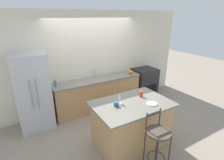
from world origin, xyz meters
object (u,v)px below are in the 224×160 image
object	(u,v)px
oven_range	(144,83)
soap_bottle	(55,84)
refrigerator	(33,92)
dinner_plate	(152,103)
coffee_mug	(116,104)
wine_glass	(120,96)
tumbler_cup	(141,94)
bar_stool_near	(158,138)
pumpkin_decoration	(131,72)

from	to	relation	value
oven_range	soap_bottle	bearing A→B (deg)	179.58
refrigerator	dinner_plate	bearing A→B (deg)	-44.03
oven_range	dinner_plate	world-z (taller)	dinner_plate
coffee_mug	soap_bottle	size ratio (longest dim) A/B	0.63
wine_glass	refrigerator	bearing A→B (deg)	132.44
oven_range	tumbler_cup	world-z (taller)	tumbler_cup
oven_range	tumbler_cup	bearing A→B (deg)	-132.47
dinner_plate	wine_glass	distance (m)	0.64
oven_range	soap_bottle	distance (m)	2.87
oven_range	refrigerator	bearing A→B (deg)	-179.40
bar_stool_near	wine_glass	size ratio (longest dim) A/B	5.13
bar_stool_near	pumpkin_decoration	size ratio (longest dim) A/B	7.77
wine_glass	tumbler_cup	distance (m)	0.56
soap_bottle	dinner_plate	bearing A→B (deg)	-53.94
refrigerator	bar_stool_near	xyz separation A→B (m)	(1.60, -2.40, -0.27)
wine_glass	pumpkin_decoration	size ratio (longest dim) A/B	1.52
oven_range	wine_glass	xyz separation A→B (m)	(-1.96, -1.57, 0.62)
dinner_plate	pumpkin_decoration	world-z (taller)	pumpkin_decoration
pumpkin_decoration	tumbler_cup	bearing A→B (deg)	-118.22
pumpkin_decoration	soap_bottle	xyz separation A→B (m)	(-2.21, 0.09, 0.02)
oven_range	bar_stool_near	world-z (taller)	bar_stool_near
refrigerator	soap_bottle	bearing A→B (deg)	6.03
dinner_plate	tumbler_cup	world-z (taller)	tumbler_cup
pumpkin_decoration	wine_glass	bearing A→B (deg)	-131.88
refrigerator	soap_bottle	world-z (taller)	refrigerator
wine_glass	soap_bottle	size ratio (longest dim) A/B	1.15
refrigerator	wine_glass	xyz separation A→B (m)	(1.40, -1.53, 0.19)
refrigerator	pumpkin_decoration	size ratio (longest dim) A/B	12.84
pumpkin_decoration	soap_bottle	size ratio (longest dim) A/B	0.76
oven_range	bar_stool_near	bearing A→B (deg)	-125.78
dinner_plate	coffee_mug	bearing A→B (deg)	157.11
refrigerator	dinner_plate	distance (m)	2.68
dinner_plate	tumbler_cup	distance (m)	0.37
refrigerator	pumpkin_decoration	distance (m)	2.74
coffee_mug	bar_stool_near	bearing A→B (deg)	-68.69
tumbler_cup	pumpkin_decoration	world-z (taller)	tumbler_cup
oven_range	soap_bottle	xyz separation A→B (m)	(-2.83, 0.02, 0.51)
pumpkin_decoration	bar_stool_near	bearing A→B (deg)	-115.71
wine_glass	pumpkin_decoration	world-z (taller)	wine_glass
tumbler_cup	soap_bottle	xyz separation A→B (m)	(-1.42, 1.55, -0.02)
refrigerator	soap_bottle	xyz separation A→B (m)	(0.53, 0.06, 0.08)
wine_glass	soap_bottle	distance (m)	1.81
tumbler_cup	soap_bottle	size ratio (longest dim) A/B	0.66
bar_stool_near	dinner_plate	bearing A→B (deg)	58.59
coffee_mug	pumpkin_decoration	bearing A→B (deg)	46.87
tumbler_cup	soap_bottle	world-z (taller)	soap_bottle
soap_bottle	oven_range	bearing A→B (deg)	-0.42
coffee_mug	pumpkin_decoration	distance (m)	2.13
bar_stool_near	soap_bottle	size ratio (longest dim) A/B	5.88
refrigerator	oven_range	bearing A→B (deg)	0.60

